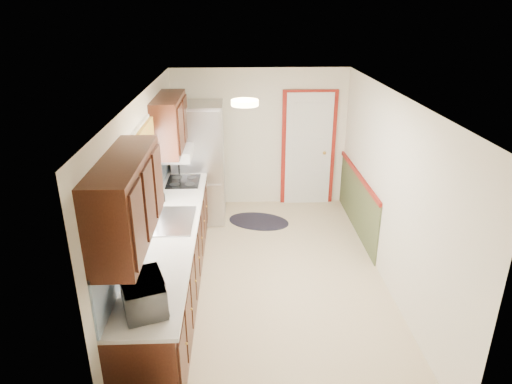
{
  "coord_description": "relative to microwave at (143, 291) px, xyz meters",
  "views": [
    {
      "loc": [
        -0.38,
        -5.17,
        3.35
      ],
      "look_at": [
        -0.16,
        0.17,
        1.15
      ],
      "focal_mm": 32.0,
      "sensor_mm": 36.0,
      "label": 1
    }
  ],
  "objects": [
    {
      "name": "room_shell",
      "position": [
        1.2,
        1.89,
        0.09
      ],
      "size": [
        3.2,
        5.2,
        2.52
      ],
      "color": "beige",
      "rests_on": "ground"
    },
    {
      "name": "ceiling_fixture",
      "position": [
        0.9,
        1.69,
        1.25
      ],
      "size": [
        0.3,
        0.3,
        0.06
      ],
      "primitive_type": "cylinder",
      "color": "#FFD88C",
      "rests_on": "room_shell"
    },
    {
      "name": "microwave",
      "position": [
        0.0,
        0.0,
        0.0
      ],
      "size": [
        0.43,
        0.57,
        0.34
      ],
      "primitive_type": "imported",
      "rotation": [
        0.0,
        0.0,
        1.92
      ],
      "color": "white",
      "rests_on": "kitchen_run"
    },
    {
      "name": "rug",
      "position": [
        1.14,
        3.56,
        -1.1
      ],
      "size": [
        1.17,
        0.95,
        0.01
      ],
      "primitive_type": "ellipsoid",
      "rotation": [
        0.0,
        0.0,
        -0.33
      ],
      "color": "black",
      "rests_on": "ground"
    },
    {
      "name": "refrigerator",
      "position": [
        0.18,
        3.77,
        -0.14
      ],
      "size": [
        0.81,
        0.81,
        1.94
      ],
      "rotation": [
        0.0,
        0.0,
        0.01
      ],
      "color": "#B7B7BC",
      "rests_on": "ground"
    },
    {
      "name": "kitchen_run",
      "position": [
        -0.04,
        1.6,
        -0.3
      ],
      "size": [
        0.63,
        4.0,
        2.2
      ],
      "color": "#34150B",
      "rests_on": "ground"
    },
    {
      "name": "back_wall_trim",
      "position": [
        2.19,
        4.1,
        -0.22
      ],
      "size": [
        1.12,
        2.3,
        2.08
      ],
      "color": "maroon",
      "rests_on": "ground"
    },
    {
      "name": "cooktop",
      "position": [
        0.01,
        3.01,
        -0.16
      ],
      "size": [
        0.47,
        0.56,
        0.02
      ],
      "primitive_type": "cube",
      "color": "black",
      "rests_on": "kitchen_run"
    }
  ]
}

